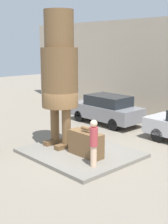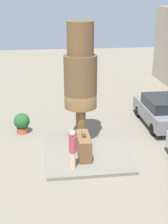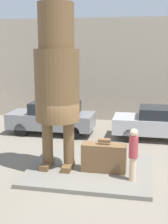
% 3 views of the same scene
% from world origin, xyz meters
% --- Properties ---
extents(ground_plane, '(60.00, 60.00, 0.00)m').
position_xyz_m(ground_plane, '(0.00, 0.00, 0.00)').
color(ground_plane, gray).
extents(pedestal, '(4.34, 3.71, 0.14)m').
position_xyz_m(pedestal, '(0.00, 0.00, 0.07)').
color(pedestal, slate).
rests_on(pedestal, ground_plane).
extents(statue_figure, '(1.53, 1.53, 5.65)m').
position_xyz_m(statue_figure, '(-1.13, -0.12, 3.45)').
color(statue_figure, brown).
rests_on(statue_figure, pedestal).
extents(giant_suitcase, '(1.53, 0.54, 1.19)m').
position_xyz_m(giant_suitcase, '(0.52, -0.18, 0.63)').
color(giant_suitcase, brown).
rests_on(giant_suitcase, pedestal).
extents(tourist, '(0.29, 0.29, 1.73)m').
position_xyz_m(tourist, '(1.54, -0.76, 1.09)').
color(tourist, beige).
rests_on(tourist, pedestal).
extents(parked_car_grey, '(4.32, 1.78, 1.64)m').
position_xyz_m(parked_car_grey, '(-2.77, 4.50, 0.86)').
color(parked_car_grey, gray).
rests_on(parked_car_grey, ground_plane).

